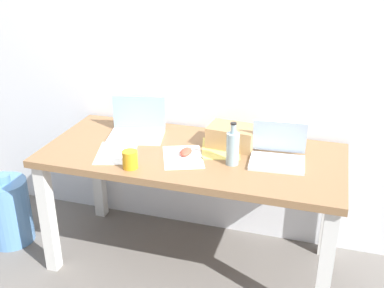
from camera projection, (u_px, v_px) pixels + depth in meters
name	position (u px, v px, depth m)	size (l,w,h in m)	color
ground_plane	(192.00, 260.00, 2.92)	(8.00, 8.00, 0.00)	slate
back_wall	(213.00, 37.00, 2.77)	(5.20, 0.08, 2.60)	white
desk	(192.00, 168.00, 2.66)	(1.68, 0.75, 0.74)	olive
laptop_left	(137.00, 128.00, 2.82)	(0.36, 0.30, 0.22)	silver
laptop_right	(278.00, 154.00, 2.49)	(0.30, 0.26, 0.21)	silver
beer_bottle	(233.00, 148.00, 2.45)	(0.07, 0.07, 0.23)	#99B7C1
computer_mouse	(186.00, 152.00, 2.58)	(0.06, 0.10, 0.03)	#D84C38
cardboard_box	(232.00, 136.00, 2.67)	(0.27, 0.18, 0.12)	tan
coffee_mug	(130.00, 160.00, 2.42)	(0.08, 0.08, 0.10)	gold
paper_sheet_center	(183.00, 157.00, 2.56)	(0.21, 0.30, 0.00)	white
paper_sheet_near_back	(221.00, 148.00, 2.66)	(0.21, 0.30, 0.00)	#F4E06B
paper_sheet_front_left	(116.00, 153.00, 2.60)	(0.21, 0.30, 0.00)	white
water_cooler_jug	(8.00, 211.00, 3.02)	(0.29, 0.29, 0.48)	#598CC6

